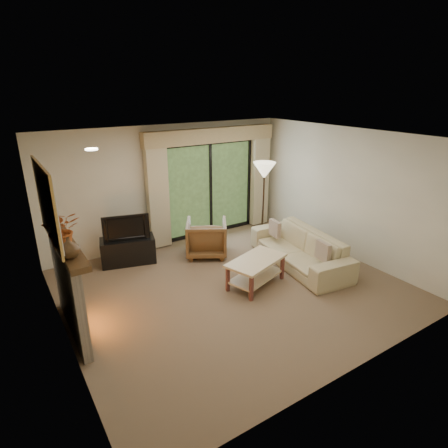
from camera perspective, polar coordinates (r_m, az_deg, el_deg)
floor at (r=6.70m, az=1.40°, el=-9.61°), size 5.50×5.50×0.00m
ceiling at (r=5.85m, az=1.63°, el=13.01°), size 5.50×5.50×0.00m
wall_back at (r=8.25m, az=-8.32°, el=5.81°), size 5.00×0.00×5.00m
wall_front at (r=4.49m, az=19.89°, el=-8.16°), size 5.00×0.00×5.00m
wall_left at (r=5.24m, az=-24.34°, el=-4.61°), size 0.00×5.00×5.00m
wall_right at (r=7.96m, az=18.18°, el=4.46°), size 0.00×5.00×5.00m
fireplace at (r=5.70m, az=-22.58°, el=-9.24°), size 0.24×1.70×1.37m
mirror at (r=5.22m, az=-25.36°, el=2.79°), size 0.07×1.45×1.02m
sliding_door at (r=8.70m, az=-2.11°, el=5.42°), size 2.26×0.10×2.16m
curtain_left at (r=8.00m, az=-10.08°, el=4.51°), size 0.45×0.18×2.35m
curtain_right at (r=9.33m, az=5.43°, el=7.01°), size 0.45×0.18×2.35m
cornice at (r=8.39m, az=-1.90°, el=13.36°), size 3.20×0.24×0.32m
media_console at (r=7.70m, az=-14.39°, el=-3.94°), size 1.13×0.72×0.52m
tv at (r=7.51m, az=-14.73°, el=-0.35°), size 0.88×0.34×0.51m
armchair at (r=7.77m, az=-2.67°, el=-2.10°), size 1.12×1.13×0.76m
sofa at (r=7.51m, az=11.41°, el=-3.68°), size 1.21×2.42×0.68m
pillow_near at (r=6.95m, az=14.85°, el=-4.01°), size 0.14×0.35×0.34m
pillow_far at (r=7.83m, az=7.77°, el=-0.69°), size 0.13×0.35×0.34m
coffee_table at (r=6.69m, az=4.88°, el=-7.30°), size 1.24×0.92×0.50m
floor_lamp at (r=8.28m, az=5.98°, el=3.16°), size 0.60×0.60×1.82m
vase at (r=4.92m, az=-22.54°, el=-3.33°), size 0.31×0.31×0.27m
branches at (r=5.20m, az=-23.47°, el=-0.82°), size 0.50×0.44×0.50m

